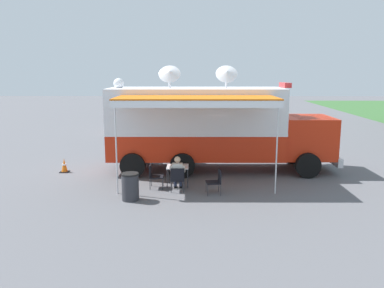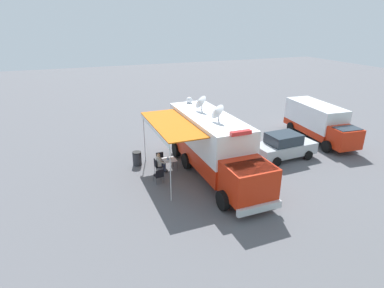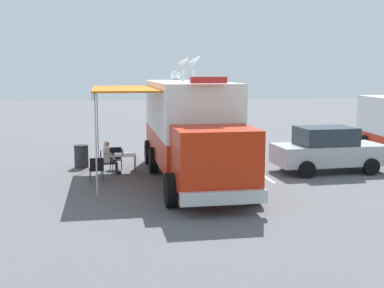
{
  "view_description": "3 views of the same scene",
  "coord_description": "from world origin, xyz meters",
  "px_view_note": "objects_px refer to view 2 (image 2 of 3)",
  "views": [
    {
      "loc": [
        16.47,
        0.06,
        4.2
      ],
      "look_at": [
        1.33,
        -0.14,
        1.38
      ],
      "focal_mm": 36.86,
      "sensor_mm": 36.0,
      "label": 1
    },
    {
      "loc": [
        7.42,
        16.27,
        8.77
      ],
      "look_at": [
        0.73,
        -0.9,
        1.44
      ],
      "focal_mm": 29.29,
      "sensor_mm": 36.0,
      "label": 2
    },
    {
      "loc": [
        2.9,
        18.48,
        3.89
      ],
      "look_at": [
        -0.02,
        0.83,
        1.29
      ],
      "focal_mm": 47.09,
      "sensor_mm": 36.0,
      "label": 3
    }
  ],
  "objects_px": {
    "trash_bin": "(137,158)",
    "traffic_cone": "(174,137)",
    "command_truck": "(213,144)",
    "water_bottle": "(168,158)",
    "seated_responder": "(160,162)",
    "folding_chair_beside_table": "(160,158)",
    "folding_chair_spare_by_truck": "(159,175)",
    "folding_table": "(169,160)",
    "folding_chair_at_table": "(157,165)",
    "car_behind_truck": "(284,146)",
    "support_truck": "(319,122)"
  },
  "relations": [
    {
      "from": "command_truck",
      "to": "seated_responder",
      "type": "xyz_separation_m",
      "value": [
        2.91,
        -1.38,
        -1.3
      ]
    },
    {
      "from": "water_bottle",
      "to": "folding_chair_beside_table",
      "type": "distance_m",
      "value": 0.97
    },
    {
      "from": "folding_chair_at_table",
      "to": "seated_responder",
      "type": "xyz_separation_m",
      "value": [
        -0.19,
        -0.0,
        0.14
      ]
    },
    {
      "from": "folding_chair_beside_table",
      "to": "water_bottle",
      "type": "bearing_deg",
      "value": 105.88
    },
    {
      "from": "folding_chair_beside_table",
      "to": "seated_responder",
      "type": "height_order",
      "value": "seated_responder"
    },
    {
      "from": "water_bottle",
      "to": "seated_responder",
      "type": "relative_size",
      "value": 0.18
    },
    {
      "from": "folding_chair_at_table",
      "to": "folding_table",
      "type": "bearing_deg",
      "value": -177.83
    },
    {
      "from": "command_truck",
      "to": "folding_chair_spare_by_truck",
      "type": "xyz_separation_m",
      "value": [
        3.35,
        -0.03,
        -1.43
      ]
    },
    {
      "from": "water_bottle",
      "to": "folding_chair_spare_by_truck",
      "type": "relative_size",
      "value": 0.26
    },
    {
      "from": "folding_chair_beside_table",
      "to": "support_truck",
      "type": "distance_m",
      "value": 12.85
    },
    {
      "from": "command_truck",
      "to": "car_behind_truck",
      "type": "xyz_separation_m",
      "value": [
        -5.44,
        -0.37,
        -1.07
      ]
    },
    {
      "from": "folding_chair_beside_table",
      "to": "car_behind_truck",
      "type": "xyz_separation_m",
      "value": [
        -8.09,
        1.89,
        0.37
      ]
    },
    {
      "from": "command_truck",
      "to": "car_behind_truck",
      "type": "height_order",
      "value": "command_truck"
    },
    {
      "from": "seated_responder",
      "to": "car_behind_truck",
      "type": "relative_size",
      "value": 0.29
    },
    {
      "from": "support_truck",
      "to": "car_behind_truck",
      "type": "xyz_separation_m",
      "value": [
        4.72,
        2.12,
        -0.51
      ]
    },
    {
      "from": "folding_chair_beside_table",
      "to": "folding_chair_spare_by_truck",
      "type": "bearing_deg",
      "value": 72.5
    },
    {
      "from": "folding_table",
      "to": "seated_responder",
      "type": "height_order",
      "value": "seated_responder"
    },
    {
      "from": "command_truck",
      "to": "traffic_cone",
      "type": "xyz_separation_m",
      "value": [
        0.43,
        -6.27,
        -1.67
      ]
    },
    {
      "from": "command_truck",
      "to": "support_truck",
      "type": "height_order",
      "value": "command_truck"
    },
    {
      "from": "folding_chair_beside_table",
      "to": "car_behind_truck",
      "type": "relative_size",
      "value": 0.2
    },
    {
      "from": "water_bottle",
      "to": "car_behind_truck",
      "type": "bearing_deg",
      "value": 172.67
    },
    {
      "from": "trash_bin",
      "to": "seated_responder",
      "type": "bearing_deg",
      "value": 126.53
    },
    {
      "from": "car_behind_truck",
      "to": "seated_responder",
      "type": "bearing_deg",
      "value": -6.89
    },
    {
      "from": "trash_bin",
      "to": "command_truck",
      "type": "bearing_deg",
      "value": 144.35
    },
    {
      "from": "folding_chair_beside_table",
      "to": "trash_bin",
      "type": "distance_m",
      "value": 1.51
    },
    {
      "from": "traffic_cone",
      "to": "car_behind_truck",
      "type": "bearing_deg",
      "value": 134.89
    },
    {
      "from": "folding_chair_beside_table",
      "to": "folding_chair_spare_by_truck",
      "type": "relative_size",
      "value": 1.0
    },
    {
      "from": "car_behind_truck",
      "to": "folding_chair_at_table",
      "type": "bearing_deg",
      "value": -6.73
    },
    {
      "from": "folding_chair_spare_by_truck",
      "to": "support_truck",
      "type": "bearing_deg",
      "value": -169.72
    },
    {
      "from": "folding_chair_spare_by_truck",
      "to": "command_truck",
      "type": "bearing_deg",
      "value": 179.4
    },
    {
      "from": "folding_table",
      "to": "seated_responder",
      "type": "distance_m",
      "value": 0.61
    },
    {
      "from": "command_truck",
      "to": "water_bottle",
      "type": "bearing_deg",
      "value": -29.9
    },
    {
      "from": "command_truck",
      "to": "trash_bin",
      "type": "bearing_deg",
      "value": -35.65
    },
    {
      "from": "traffic_cone",
      "to": "support_truck",
      "type": "height_order",
      "value": "support_truck"
    },
    {
      "from": "folding_table",
      "to": "car_behind_truck",
      "type": "xyz_separation_m",
      "value": [
        -7.74,
        1.04,
        0.21
      ]
    },
    {
      "from": "folding_chair_beside_table",
      "to": "support_truck",
      "type": "xyz_separation_m",
      "value": [
        -12.82,
        -0.23,
        0.87
      ]
    },
    {
      "from": "folding_table",
      "to": "water_bottle",
      "type": "xyz_separation_m",
      "value": [
        0.1,
        0.03,
        0.16
      ]
    },
    {
      "from": "folding_chair_at_table",
      "to": "water_bottle",
      "type": "bearing_deg",
      "value": -179.94
    },
    {
      "from": "folding_chair_spare_by_truck",
      "to": "trash_bin",
      "type": "relative_size",
      "value": 0.96
    },
    {
      "from": "folding_chair_at_table",
      "to": "support_truck",
      "type": "relative_size",
      "value": 0.13
    },
    {
      "from": "water_bottle",
      "to": "car_behind_truck",
      "type": "xyz_separation_m",
      "value": [
        -7.84,
        1.01,
        0.05
      ]
    },
    {
      "from": "water_bottle",
      "to": "car_behind_truck",
      "type": "height_order",
      "value": "car_behind_truck"
    },
    {
      "from": "trash_bin",
      "to": "traffic_cone",
      "type": "distance_m",
      "value": 4.94
    },
    {
      "from": "trash_bin",
      "to": "folding_table",
      "type": "bearing_deg",
      "value": 139.45
    },
    {
      "from": "seated_responder",
      "to": "folding_chair_beside_table",
      "type": "bearing_deg",
      "value": -106.39
    },
    {
      "from": "water_bottle",
      "to": "seated_responder",
      "type": "distance_m",
      "value": 0.54
    },
    {
      "from": "folding_chair_beside_table",
      "to": "traffic_cone",
      "type": "height_order",
      "value": "folding_chair_beside_table"
    },
    {
      "from": "support_truck",
      "to": "car_behind_truck",
      "type": "distance_m",
      "value": 5.2
    },
    {
      "from": "command_truck",
      "to": "traffic_cone",
      "type": "relative_size",
      "value": 16.41
    },
    {
      "from": "trash_bin",
      "to": "traffic_cone",
      "type": "bearing_deg",
      "value": -136.66
    }
  ]
}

